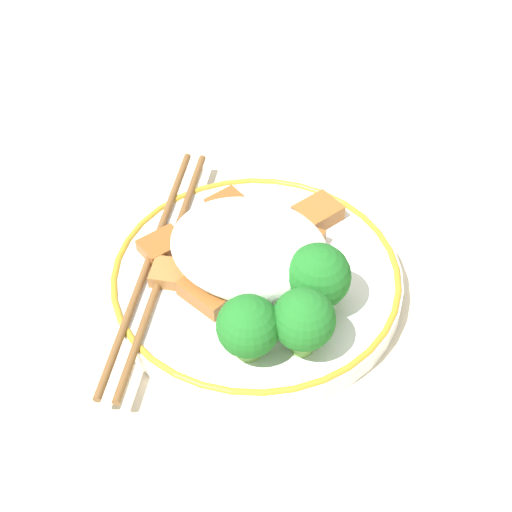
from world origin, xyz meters
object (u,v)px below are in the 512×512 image
at_px(chopsticks, 157,263).
at_px(plate, 256,281).
at_px(broccoli_back_left, 248,327).
at_px(broccoli_back_right, 318,277).
at_px(broccoli_back_center, 304,321).

bearing_deg(chopsticks, plate, -167.46).
relative_size(broccoli_back_left, broccoli_back_right, 0.92).
bearing_deg(broccoli_back_left, broccoli_back_center, -155.16).
xyz_separation_m(plate, broccoli_back_center, (-0.05, 0.05, 0.04)).
height_order(broccoli_back_center, broccoli_back_right, broccoli_back_right).
bearing_deg(plate, broccoli_back_left, 105.83).
bearing_deg(broccoli_back_right, chopsticks, 1.62).
bearing_deg(broccoli_back_left, plate, -74.17).
height_order(broccoli_back_center, chopsticks, broccoli_back_center).
relative_size(plate, chopsticks, 0.87).
distance_m(broccoli_back_left, chopsticks, 0.11).
relative_size(plate, broccoli_back_left, 4.38).
height_order(plate, broccoli_back_right, broccoli_back_right).
xyz_separation_m(broccoli_back_center, broccoli_back_right, (0.00, -0.04, -0.00)).
bearing_deg(broccoli_back_right, broccoli_back_left, 61.42).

